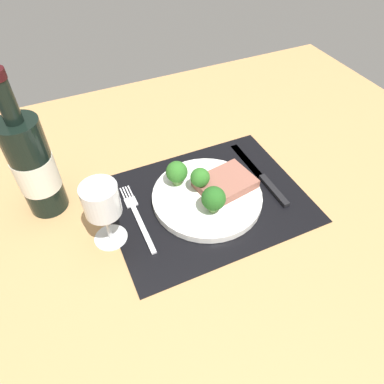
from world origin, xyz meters
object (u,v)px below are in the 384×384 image
at_px(knife, 263,178).
at_px(wine_glass, 102,204).
at_px(wine_bottle, 34,166).
at_px(steak, 225,183).
at_px(plate, 207,197).
at_px(fork, 137,217).

relative_size(knife, wine_glass, 1.64).
relative_size(wine_bottle, wine_glass, 2.18).
bearing_deg(knife, steak, -178.90).
xyz_separation_m(plate, wine_glass, (-0.22, -0.01, 0.09)).
relative_size(steak, knife, 0.51).
relative_size(fork, knife, 0.83).
height_order(fork, wine_bottle, wine_bottle).
xyz_separation_m(steak, knife, (0.10, 0.00, -0.02)).
height_order(plate, fork, plate).
distance_m(knife, wine_bottle, 0.48).
height_order(plate, steak, steak).
xyz_separation_m(plate, knife, (0.14, 0.01, -0.00)).
bearing_deg(wine_bottle, wine_glass, -55.75).
bearing_deg(steak, plate, -173.51).
relative_size(plate, wine_glass, 1.67).
bearing_deg(knife, fork, 179.30).
distance_m(plate, knife, 0.14).
bearing_deg(knife, wine_bottle, 166.03).
bearing_deg(knife, plate, -176.87).
relative_size(steak, wine_bottle, 0.39).
relative_size(fork, wine_bottle, 0.63).
distance_m(plate, steak, 0.05).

